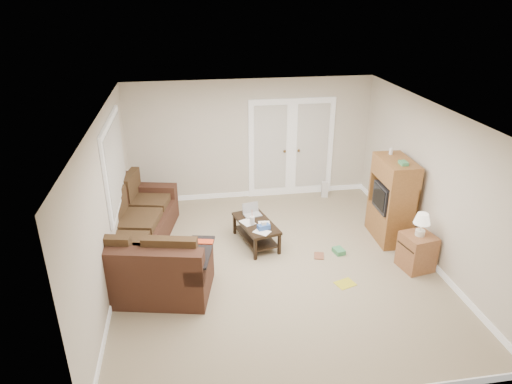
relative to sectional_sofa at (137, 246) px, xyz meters
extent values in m
plane|color=tan|center=(2.19, -0.36, -0.36)|extent=(5.50, 5.50, 0.00)
cube|color=white|center=(2.19, -0.36, 2.14)|extent=(5.00, 5.50, 0.02)
cube|color=beige|center=(-0.31, -0.36, 0.89)|extent=(0.02, 5.50, 2.50)
cube|color=beige|center=(4.69, -0.36, 0.89)|extent=(0.02, 5.50, 2.50)
cube|color=beige|center=(2.19, 2.39, 0.89)|extent=(5.00, 0.02, 2.50)
cube|color=beige|center=(2.19, -3.11, 0.89)|extent=(5.00, 0.02, 2.50)
cube|color=white|center=(2.59, 2.36, 0.67)|extent=(0.90, 0.04, 2.13)
cube|color=white|center=(3.49, 2.36, 0.67)|extent=(0.90, 0.04, 2.13)
cube|color=silver|center=(2.59, 2.33, 0.72)|extent=(0.68, 0.02, 1.80)
cube|color=silver|center=(3.49, 2.33, 0.72)|extent=(0.68, 0.02, 1.80)
cube|color=white|center=(-0.28, 0.64, 1.19)|extent=(0.04, 1.92, 1.42)
cube|color=silver|center=(-0.26, 0.64, 1.19)|extent=(0.02, 1.74, 1.24)
cube|color=#432619|center=(-0.09, 0.58, -0.13)|extent=(1.47, 2.63, 0.45)
cube|color=#432619|center=(-0.44, 0.66, 0.33)|extent=(0.77, 2.49, 0.46)
cube|color=#432619|center=(0.15, 1.67, 0.21)|extent=(1.01, 0.46, 0.24)
cube|color=#45301B|center=(0.00, 0.56, 0.16)|extent=(1.13, 2.46, 0.13)
cube|color=#432619|center=(0.13, -0.73, -0.13)|extent=(2.11, 1.36, 0.45)
cube|color=#432619|center=(0.06, -1.08, 0.33)|extent=(1.96, 0.66, 0.46)
cube|color=#432619|center=(0.96, -0.91, 0.21)|extent=(0.46, 1.01, 0.24)
cube|color=#45301B|center=(0.15, -0.65, 0.16)|extent=(1.93, 1.02, 0.13)
cube|color=black|center=(0.96, -0.91, 0.35)|extent=(0.52, 0.92, 0.03)
cube|color=red|center=(1.01, -0.68, 0.37)|extent=(0.37, 0.20, 0.02)
cube|color=black|center=(1.98, 0.37, 0.04)|extent=(0.75, 1.12, 0.05)
cube|color=black|center=(1.98, 0.37, -0.22)|extent=(0.66, 1.03, 0.03)
cylinder|color=silver|center=(1.90, 0.31, 0.13)|extent=(0.08, 0.08, 0.15)
cylinder|color=red|center=(1.90, 0.31, 0.27)|extent=(0.01, 0.01, 0.13)
cube|color=#3358A5|center=(2.07, 0.11, 0.10)|extent=(0.23, 0.16, 0.08)
cube|color=white|center=(2.00, 0.28, 0.06)|extent=(0.46, 0.63, 0.00)
cube|color=brown|center=(4.35, 0.22, -0.08)|extent=(0.53, 0.94, 0.56)
cube|color=brown|center=(4.35, 0.22, 0.94)|extent=(0.53, 0.94, 0.37)
cube|color=black|center=(4.33, 0.22, 0.43)|extent=(0.46, 0.57, 0.46)
cube|color=black|center=(4.10, 0.23, 0.45)|extent=(0.02, 0.48, 0.37)
cube|color=#419058|center=(4.34, -0.01, 1.15)|extent=(0.11, 0.17, 0.06)
cylinder|color=silver|center=(4.36, 0.50, 1.18)|extent=(0.06, 0.06, 0.11)
cube|color=#925B35|center=(4.37, -0.78, -0.06)|extent=(0.53, 0.53, 0.60)
cylinder|color=silver|center=(4.37, -0.78, 0.28)|extent=(0.15, 0.15, 0.09)
cylinder|color=silver|center=(4.37, -0.78, 0.39)|extent=(0.03, 0.03, 0.13)
cone|color=beige|center=(4.37, -0.78, 0.53)|extent=(0.26, 0.26, 0.16)
cube|color=silver|center=(3.74, 2.09, -0.19)|extent=(0.16, 0.14, 0.34)
cube|color=gold|center=(3.13, -1.03, -0.36)|extent=(0.35, 0.31, 0.01)
cube|color=#419058|center=(3.31, -0.17, -0.32)|extent=(0.20, 0.24, 0.08)
imported|color=brown|center=(2.88, -0.19, -0.35)|extent=(0.21, 0.25, 0.02)
camera|label=1|loc=(0.89, -6.49, 3.76)|focal=32.00mm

